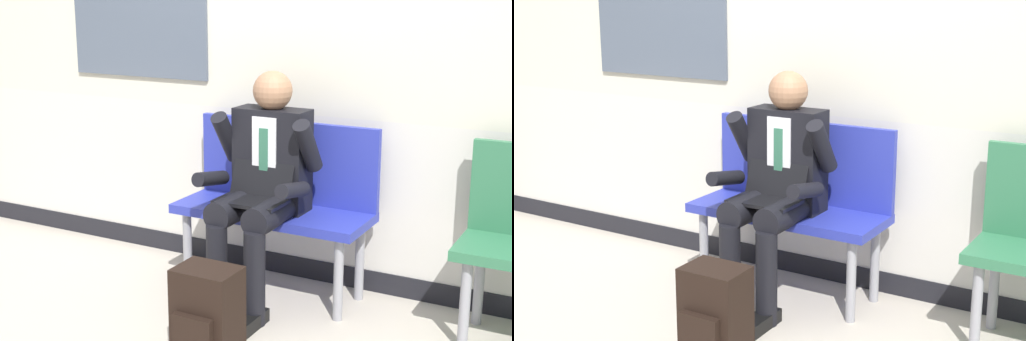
% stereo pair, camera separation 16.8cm
% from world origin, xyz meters
% --- Properties ---
extents(ground_plane, '(18.00, 18.00, 0.00)m').
position_xyz_m(ground_plane, '(0.00, 0.00, 0.00)').
color(ground_plane, '#B2A899').
extents(station_wall, '(6.97, 0.16, 3.04)m').
position_xyz_m(station_wall, '(-0.01, 0.65, 1.51)').
color(station_wall, beige).
rests_on(station_wall, ground).
extents(bench_with_person, '(1.08, 0.42, 0.95)m').
position_xyz_m(bench_with_person, '(-0.02, 0.37, 0.55)').
color(bench_with_person, '#28339E').
rests_on(bench_with_person, ground).
extents(person_seated, '(0.57, 0.70, 1.24)m').
position_xyz_m(person_seated, '(-0.02, 0.17, 0.66)').
color(person_seated, black).
rests_on(person_seated, ground).
extents(backpack, '(0.28, 0.25, 0.46)m').
position_xyz_m(backpack, '(0.09, -0.55, 0.22)').
color(backpack, black).
rests_on(backpack, ground).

